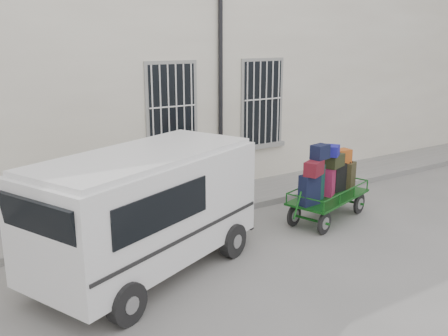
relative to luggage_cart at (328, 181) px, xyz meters
The scene contains 5 objects.
ground 2.03m from the luggage_cart, behind, with size 80.00×80.00×0.00m, color slate.
building 6.23m from the luggage_cart, 108.15° to the left, with size 24.00×5.15×6.00m.
sidewalk 3.03m from the luggage_cart, 128.76° to the left, with size 24.00×1.70×0.15m, color slate.
luggage_cart is the anchor object (origin of this frame).
van 4.46m from the luggage_cart, behind, with size 4.56×3.25×2.14m.
Camera 1 is at (-5.83, -7.64, 3.95)m, focal length 40.00 mm.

